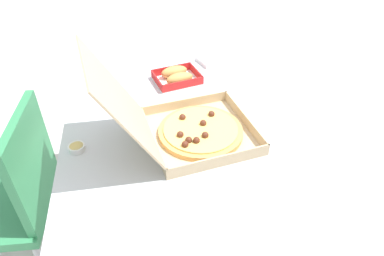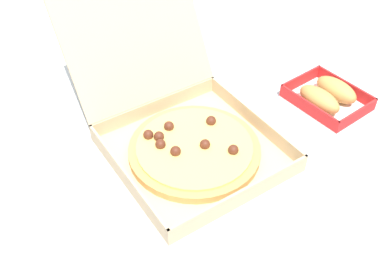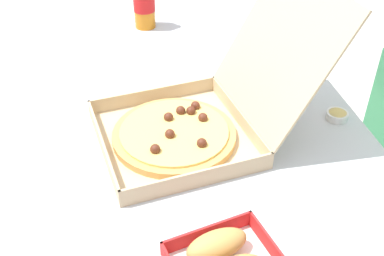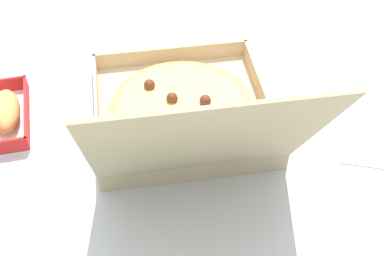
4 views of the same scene
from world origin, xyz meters
name	(u,v)px [view 4 (image 4 of 4)]	position (x,y,z in m)	size (l,w,h in m)	color
dining_table	(173,156)	(0.00, 0.00, 0.64)	(1.49, 0.87, 0.71)	silver
pizza_box_open	(185,114)	(-0.03, 0.00, 0.76)	(0.43, 0.58, 0.35)	tan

